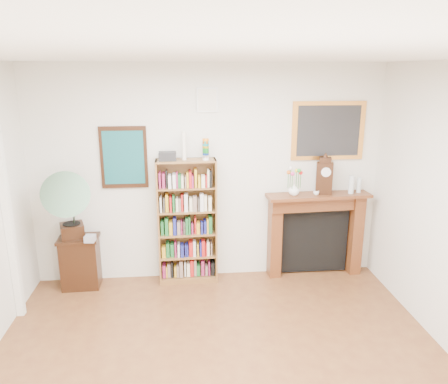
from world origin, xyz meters
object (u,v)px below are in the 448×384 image
(fireplace, at_px, (315,227))
(mantel_clock, at_px, (324,176))
(bottle_left, at_px, (351,184))
(bottle_right, at_px, (359,185))
(bookshelf, at_px, (187,215))
(cd_stack, at_px, (90,238))
(flower_vase, at_px, (294,189))
(gramophone, at_px, (66,202))
(side_cabinet, at_px, (81,262))
(teacup, at_px, (316,193))

(fireplace, xyz_separation_m, mantel_clock, (0.06, -0.05, 0.70))
(fireplace, height_order, mantel_clock, mantel_clock)
(bottle_left, relative_size, bottle_right, 1.20)
(bookshelf, bearing_deg, cd_stack, -172.25)
(mantel_clock, relative_size, flower_vase, 3.25)
(bookshelf, bearing_deg, fireplace, 0.12)
(fireplace, bearing_deg, gramophone, -179.42)
(bottle_left, bearing_deg, cd_stack, -176.77)
(side_cabinet, distance_m, mantel_clock, 3.31)
(cd_stack, height_order, mantel_clock, mantel_clock)
(cd_stack, bearing_deg, teacup, 3.15)
(side_cabinet, xyz_separation_m, teacup, (3.04, 0.00, 0.84))
(cd_stack, bearing_deg, flower_vase, 4.00)
(fireplace, distance_m, flower_vase, 0.65)
(bottle_left, bearing_deg, gramophone, -177.46)
(bookshelf, distance_m, fireplace, 1.73)
(fireplace, bearing_deg, bottle_right, -6.05)
(cd_stack, bearing_deg, mantel_clock, 3.90)
(teacup, bearing_deg, side_cabinet, -179.92)
(side_cabinet, bearing_deg, flower_vase, -1.18)
(bottle_right, bearing_deg, bookshelf, -179.25)
(gramophone, bearing_deg, mantel_clock, -15.27)
(mantel_clock, bearing_deg, flower_vase, -161.87)
(gramophone, height_order, teacup, gramophone)
(bookshelf, height_order, gramophone, bookshelf)
(side_cabinet, distance_m, bottle_left, 3.63)
(fireplace, height_order, flower_vase, flower_vase)
(teacup, xyz_separation_m, bottle_right, (0.59, 0.07, 0.07))
(fireplace, distance_m, mantel_clock, 0.71)
(teacup, xyz_separation_m, bottle_left, (0.47, 0.03, 0.09))
(bookshelf, bearing_deg, mantel_clock, -1.56)
(fireplace, xyz_separation_m, gramophone, (-3.16, -0.22, 0.51))
(bookshelf, bearing_deg, bottle_left, -1.98)
(cd_stack, bearing_deg, gramophone, 173.43)
(teacup, bearing_deg, fireplace, 64.47)
(fireplace, relative_size, flower_vase, 9.29)
(side_cabinet, bearing_deg, cd_stack, -42.33)
(cd_stack, relative_size, mantel_clock, 0.25)
(fireplace, bearing_deg, teacup, -119.01)
(cd_stack, distance_m, bottle_right, 3.50)
(mantel_clock, relative_size, bottle_left, 2.01)
(bottle_left, distance_m, bottle_right, 0.13)
(fireplace, xyz_separation_m, bottle_left, (0.43, -0.06, 0.59))
(flower_vase, xyz_separation_m, bottle_left, (0.76, 0.01, 0.05))
(flower_vase, bearing_deg, side_cabinet, -179.44)
(side_cabinet, xyz_separation_m, mantel_clock, (3.15, 0.05, 1.04))
(bookshelf, bearing_deg, gramophone, -175.01)
(cd_stack, xyz_separation_m, bottle_right, (3.45, 0.23, 0.53))
(bookshelf, distance_m, bottle_right, 2.28)
(bookshelf, relative_size, mantel_clock, 3.91)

